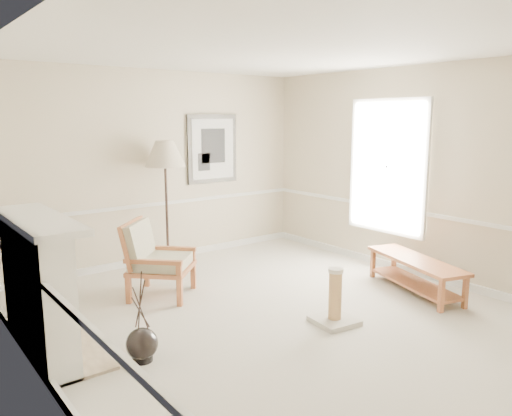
# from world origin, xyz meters

# --- Properties ---
(ground) EXTENTS (5.50, 5.50, 0.00)m
(ground) POSITION_xyz_m (0.00, 0.00, 0.00)
(ground) COLOR silver
(ground) RESTS_ON ground
(room) EXTENTS (5.04, 5.54, 2.92)m
(room) POSITION_xyz_m (0.14, 0.08, 1.87)
(room) COLOR beige
(room) RESTS_ON ground
(fireplace) EXTENTS (0.64, 1.64, 1.31)m
(fireplace) POSITION_xyz_m (-2.34, 0.60, 0.64)
(fireplace) COLOR white
(fireplace) RESTS_ON ground
(floor_vase) EXTENTS (0.29, 0.29, 0.86)m
(floor_vase) POSITION_xyz_m (-1.67, -0.13, 0.16)
(floor_vase) COLOR black
(floor_vase) RESTS_ON ground
(armchair) EXTENTS (1.04, 1.04, 0.95)m
(armchair) POSITION_xyz_m (-0.81, 1.38, 0.51)
(armchair) COLOR #AC5B37
(armchair) RESTS_ON ground
(floor_lamp) EXTENTS (0.66, 0.66, 1.87)m
(floor_lamp) POSITION_xyz_m (-0.07, 2.40, 1.63)
(floor_lamp) COLOR black
(floor_lamp) RESTS_ON ground
(bench) EXTENTS (0.89, 1.58, 0.43)m
(bench) POSITION_xyz_m (1.90, -0.53, 0.29)
(bench) COLOR #AC5B37
(bench) RESTS_ON ground
(scratching_post) EXTENTS (0.48, 0.48, 0.62)m
(scratching_post) POSITION_xyz_m (0.34, -0.61, 0.19)
(scratching_post) COLOR beige
(scratching_post) RESTS_ON ground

